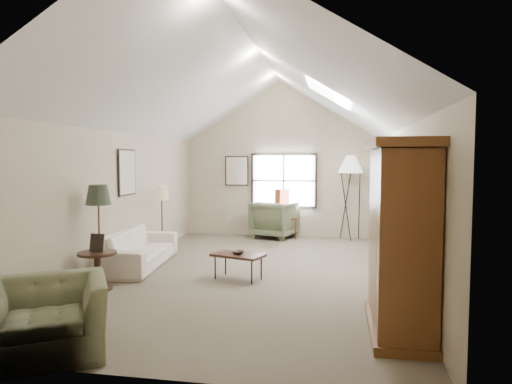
% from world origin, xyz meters
% --- Properties ---
extents(room_shell, '(5.01, 8.01, 4.00)m').
position_xyz_m(room_shell, '(0.00, 0.00, 3.21)').
color(room_shell, '#6F614F').
rests_on(room_shell, ground).
extents(window, '(1.72, 0.08, 1.42)m').
position_xyz_m(window, '(0.10, 3.96, 1.45)').
color(window, black).
rests_on(window, room_shell).
extents(skylight, '(0.80, 1.20, 0.52)m').
position_xyz_m(skylight, '(1.30, 0.90, 3.22)').
color(skylight, white).
rests_on(skylight, room_shell).
extents(wall_art, '(1.97, 3.71, 0.88)m').
position_xyz_m(wall_art, '(-1.88, 1.94, 1.73)').
color(wall_art, black).
rests_on(wall_art, room_shell).
extents(armoire, '(0.60, 1.50, 2.20)m').
position_xyz_m(armoire, '(2.18, -2.40, 1.10)').
color(armoire, brown).
rests_on(armoire, ground).
extents(tv_alcove, '(0.32, 1.30, 2.10)m').
position_xyz_m(tv_alcove, '(2.34, 1.60, 1.15)').
color(tv_alcove, white).
rests_on(tv_alcove, ground).
extents(media_console, '(0.34, 1.18, 0.60)m').
position_xyz_m(media_console, '(2.32, 1.60, 0.30)').
color(media_console, '#382316').
rests_on(media_console, ground).
extents(tv_panel, '(0.05, 0.90, 0.55)m').
position_xyz_m(tv_panel, '(2.32, 1.60, 0.92)').
color(tv_panel, black).
rests_on(tv_panel, media_console).
extents(sofa, '(1.14, 2.42, 0.68)m').
position_xyz_m(sofa, '(-2.20, 0.14, 0.34)').
color(sofa, white).
rests_on(sofa, ground).
extents(armchair_near, '(1.53, 1.49, 0.76)m').
position_xyz_m(armchair_near, '(-1.45, -3.70, 0.38)').
color(armchair_near, '#676949').
rests_on(armchair_near, ground).
extents(armchair_far, '(1.26, 1.28, 0.93)m').
position_xyz_m(armchair_far, '(-0.09, 3.70, 0.47)').
color(armchair_far, '#626849').
rests_on(armchair_far, ground).
extents(coffee_table, '(0.94, 0.70, 0.43)m').
position_xyz_m(coffee_table, '(-0.15, -0.48, 0.21)').
color(coffee_table, '#3C2018').
rests_on(coffee_table, ground).
extents(bowl, '(0.25, 0.25, 0.05)m').
position_xyz_m(bowl, '(-0.15, -0.48, 0.45)').
color(bowl, '#3B2618').
rests_on(bowl, coffee_table).
extents(side_table, '(0.64, 0.64, 0.59)m').
position_xyz_m(side_table, '(-2.13, -1.46, 0.29)').
color(side_table, '#372316').
rests_on(side_table, ground).
extents(side_chair, '(0.61, 0.61, 1.23)m').
position_xyz_m(side_chair, '(0.18, 3.70, 0.61)').
color(side_chair, maroon).
rests_on(side_chair, ground).
extents(tripod_lamp, '(0.66, 0.66, 2.13)m').
position_xyz_m(tripod_lamp, '(1.79, 3.70, 1.07)').
color(tripod_lamp, white).
rests_on(tripod_lamp, ground).
extents(dark_lamp, '(0.43, 0.43, 1.63)m').
position_xyz_m(dark_lamp, '(-2.20, -1.26, 0.82)').
color(dark_lamp, black).
rests_on(dark_lamp, ground).
extents(tan_lamp, '(0.32, 0.32, 1.46)m').
position_xyz_m(tan_lamp, '(-2.20, 1.34, 0.73)').
color(tan_lamp, tan).
rests_on(tan_lamp, ground).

